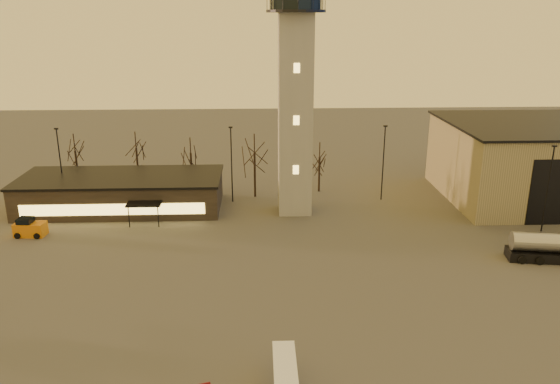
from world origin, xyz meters
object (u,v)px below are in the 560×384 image
Objects in this scene: control_tower at (295,81)px; fuel_truck at (548,250)px; service_cart at (30,229)px; terminal at (122,192)px.

control_tower is 32.95m from fuel_truck.
control_tower is at bearing 17.51° from service_cart.
control_tower reaches higher than terminal.
control_tower is 34.76m from service_cart.
fuel_truck is 55.70m from service_cart.
service_cart is at bearing -179.92° from fuel_truck.
service_cart is (-30.33, -6.90, -15.53)m from control_tower.
terminal reaches higher than fuel_truck.
fuel_truck is at bearing -20.76° from terminal.
terminal is at bearing 168.42° from fuel_truck.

